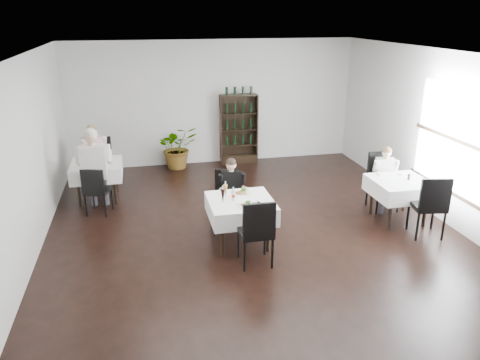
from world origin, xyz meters
name	(u,v)px	position (x,y,z in m)	size (l,w,h in m)	color
room_shell	(259,155)	(0.00, 0.00, 1.50)	(9.00, 9.00, 9.00)	black
window_right	(456,143)	(3.48, 0.00, 1.50)	(0.06, 2.30, 1.85)	white
wine_shelf	(239,130)	(0.60, 4.31, 0.85)	(0.90, 0.28, 1.75)	black
main_table	(241,209)	(-0.30, 0.00, 0.62)	(1.03, 1.03, 0.77)	black
left_table	(97,170)	(-2.70, 2.50, 0.62)	(0.98, 0.98, 0.77)	black
right_table	(400,188)	(2.70, 0.30, 0.62)	(0.98, 0.98, 0.77)	black
potted_tree	(178,147)	(-0.94, 4.20, 0.52)	(0.94, 0.81, 1.04)	#24541C
main_chair_far	(226,195)	(-0.39, 0.78, 0.57)	(0.60, 0.61, 0.99)	black
main_chair_near	(257,229)	(-0.23, -0.76, 0.61)	(0.49, 0.49, 1.07)	black
left_chair_far	(102,159)	(-2.66, 3.34, 0.60)	(0.55, 0.56, 1.05)	black
left_chair_near	(96,188)	(-2.67, 1.70, 0.53)	(0.53, 0.54, 0.93)	black
right_chair_far	(382,177)	(2.68, 0.91, 0.62)	(0.50, 0.51, 1.09)	black
right_chair_near	(431,203)	(2.83, -0.45, 0.63)	(0.59, 0.59, 1.10)	black
diner_main	(232,188)	(-0.30, 0.69, 0.73)	(0.47, 0.46, 1.25)	#3C3C43
diner_left_far	(95,152)	(-2.75, 3.12, 0.82)	(0.63, 0.66, 1.41)	#3C3C43
diner_left_near	(94,164)	(-2.67, 1.87, 0.96)	(0.62, 0.62, 1.65)	#3C3C43
diner_right_far	(385,174)	(2.69, 0.82, 0.72)	(0.51, 0.53, 1.24)	#3C3C43
plate_far	(242,193)	(-0.23, 0.27, 0.79)	(0.33, 0.33, 0.09)	white
plate_near	(246,205)	(-0.27, -0.25, 0.79)	(0.25, 0.25, 0.07)	white
pilsner_dark	(223,196)	(-0.60, -0.08, 0.89)	(0.07, 0.07, 0.30)	black
pilsner_lager	(225,191)	(-0.52, 0.15, 0.89)	(0.07, 0.07, 0.28)	#BC8630
coke_bottle	(233,195)	(-0.42, 0.02, 0.86)	(0.06, 0.06, 0.22)	silver
napkin_cutlery	(257,204)	(-0.09, -0.22, 0.78)	(0.22, 0.20, 0.02)	black
pepper_mill	(409,177)	(2.84, 0.29, 0.82)	(0.04, 0.04, 0.11)	black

